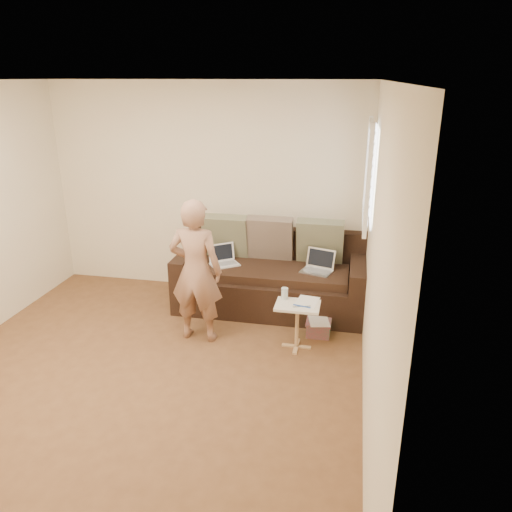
{
  "coord_description": "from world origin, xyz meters",
  "views": [
    {
      "loc": [
        1.8,
        -3.56,
        2.63
      ],
      "look_at": [
        0.8,
        1.4,
        0.78
      ],
      "focal_mm": 34.52,
      "sensor_mm": 36.0,
      "label": 1
    }
  ],
  "objects_px": {
    "sofa": "(271,274)",
    "side_table": "(297,326)",
    "drinking_glass": "(285,293)",
    "striped_box": "(319,327)",
    "laptop_silver": "(316,272)",
    "laptop_white": "(225,265)",
    "person": "(196,271)"
  },
  "relations": [
    {
      "from": "laptop_silver",
      "to": "drinking_glass",
      "type": "bearing_deg",
      "value": -93.17
    },
    {
      "from": "side_table",
      "to": "drinking_glass",
      "type": "distance_m",
      "value": 0.35
    },
    {
      "from": "side_table",
      "to": "laptop_silver",
      "type": "bearing_deg",
      "value": 81.92
    },
    {
      "from": "person",
      "to": "drinking_glass",
      "type": "distance_m",
      "value": 0.93
    },
    {
      "from": "laptop_silver",
      "to": "person",
      "type": "relative_size",
      "value": 0.22
    },
    {
      "from": "drinking_glass",
      "to": "laptop_white",
      "type": "bearing_deg",
      "value": 138.63
    },
    {
      "from": "sofa",
      "to": "side_table",
      "type": "bearing_deg",
      "value": -64.25
    },
    {
      "from": "laptop_white",
      "to": "side_table",
      "type": "relative_size",
      "value": 0.66
    },
    {
      "from": "person",
      "to": "side_table",
      "type": "xyz_separation_m",
      "value": [
        1.05,
        -0.0,
        -0.52
      ]
    },
    {
      "from": "sofa",
      "to": "drinking_glass",
      "type": "xyz_separation_m",
      "value": [
        0.28,
        -0.79,
        0.12
      ]
    },
    {
      "from": "laptop_silver",
      "to": "laptop_white",
      "type": "distance_m",
      "value": 1.09
    },
    {
      "from": "side_table",
      "to": "laptop_white",
      "type": "bearing_deg",
      "value": 139.51
    },
    {
      "from": "laptop_silver",
      "to": "person",
      "type": "xyz_separation_m",
      "value": [
        -1.17,
        -0.82,
        0.24
      ]
    },
    {
      "from": "sofa",
      "to": "striped_box",
      "type": "xyz_separation_m",
      "value": [
        0.63,
        -0.58,
        -0.34
      ]
    },
    {
      "from": "person",
      "to": "side_table",
      "type": "height_order",
      "value": "person"
    },
    {
      "from": "side_table",
      "to": "striped_box",
      "type": "xyz_separation_m",
      "value": [
        0.2,
        0.31,
        -0.16
      ]
    },
    {
      "from": "side_table",
      "to": "person",
      "type": "bearing_deg",
      "value": 179.9
    },
    {
      "from": "side_table",
      "to": "striped_box",
      "type": "height_order",
      "value": "side_table"
    },
    {
      "from": "drinking_glass",
      "to": "striped_box",
      "type": "relative_size",
      "value": 0.45
    },
    {
      "from": "laptop_white",
      "to": "striped_box",
      "type": "distance_m",
      "value": 1.35
    },
    {
      "from": "side_table",
      "to": "drinking_glass",
      "type": "xyz_separation_m",
      "value": [
        -0.15,
        0.1,
        0.3
      ]
    },
    {
      "from": "laptop_silver",
      "to": "drinking_glass",
      "type": "xyz_separation_m",
      "value": [
        -0.26,
        -0.72,
        0.03
      ]
    },
    {
      "from": "sofa",
      "to": "side_table",
      "type": "height_order",
      "value": "sofa"
    },
    {
      "from": "side_table",
      "to": "drinking_glass",
      "type": "height_order",
      "value": "drinking_glass"
    },
    {
      "from": "sofa",
      "to": "laptop_white",
      "type": "relative_size",
      "value": 6.85
    },
    {
      "from": "person",
      "to": "drinking_glass",
      "type": "height_order",
      "value": "person"
    },
    {
      "from": "person",
      "to": "sofa",
      "type": "bearing_deg",
      "value": -123.56
    },
    {
      "from": "striped_box",
      "to": "drinking_glass",
      "type": "bearing_deg",
      "value": -148.86
    },
    {
      "from": "person",
      "to": "side_table",
      "type": "relative_size",
      "value": 3.13
    },
    {
      "from": "striped_box",
      "to": "sofa",
      "type": "bearing_deg",
      "value": 137.59
    },
    {
      "from": "sofa",
      "to": "laptop_silver",
      "type": "bearing_deg",
      "value": -7.14
    },
    {
      "from": "laptop_white",
      "to": "person",
      "type": "height_order",
      "value": "person"
    }
  ]
}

